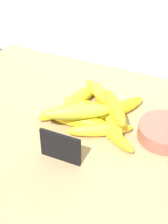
# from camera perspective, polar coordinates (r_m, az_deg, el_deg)

# --- Properties ---
(counter_top) EXTENTS (1.10, 0.76, 0.03)m
(counter_top) POSITION_cam_1_polar(r_m,az_deg,el_deg) (0.98, 2.78, -4.99)
(counter_top) COLOR #A38359
(counter_top) RESTS_ON ground
(chalkboard_sign) EXTENTS (0.11, 0.02, 0.08)m
(chalkboard_sign) POSITION_cam_1_polar(r_m,az_deg,el_deg) (0.89, -3.81, -5.84)
(chalkboard_sign) COLOR black
(chalkboard_sign) RESTS_ON counter_top
(fruit_bowl) EXTENTS (0.15, 0.15, 0.04)m
(fruit_bowl) POSITION_cam_1_polar(r_m,az_deg,el_deg) (0.98, 13.02, -3.15)
(fruit_bowl) COLOR #9F5848
(fruit_bowl) RESTS_ON counter_top
(banana_0) EXTENTS (0.19, 0.08, 0.03)m
(banana_0) POSITION_cam_1_polar(r_m,az_deg,el_deg) (1.05, 0.80, 0.50)
(banana_0) COLOR gold
(banana_0) RESTS_ON counter_top
(banana_1) EXTENTS (0.19, 0.06, 0.04)m
(banana_1) POSITION_cam_1_polar(r_m,az_deg,el_deg) (0.99, -0.55, -1.51)
(banana_1) COLOR yellow
(banana_1) RESTS_ON counter_top
(banana_2) EXTENTS (0.16, 0.18, 0.03)m
(banana_2) POSITION_cam_1_polar(r_m,az_deg,el_deg) (1.07, 3.24, 1.39)
(banana_2) COLOR yellow
(banana_2) RESTS_ON counter_top
(banana_3) EXTENTS (0.13, 0.16, 0.03)m
(banana_3) POSITION_cam_1_polar(r_m,az_deg,el_deg) (1.04, -3.05, 0.30)
(banana_3) COLOR yellow
(banana_3) RESTS_ON counter_top
(banana_4) EXTENTS (0.18, 0.12, 0.04)m
(banana_4) POSITION_cam_1_polar(r_m,az_deg,el_deg) (0.97, 2.60, -2.86)
(banana_4) COLOR yellow
(banana_4) RESTS_ON counter_top
(banana_5) EXTENTS (0.15, 0.20, 0.04)m
(banana_5) POSITION_cam_1_polar(r_m,az_deg,el_deg) (1.01, 4.37, -0.62)
(banana_5) COLOR yellow
(banana_5) RESTS_ON counter_top
(banana_6) EXTENTS (0.09, 0.19, 0.04)m
(banana_6) POSITION_cam_1_polar(r_m,az_deg,el_deg) (1.09, -0.43, 2.51)
(banana_6) COLOR yellow
(banana_6) RESTS_ON counter_top
(banana_7) EXTENTS (0.11, 0.17, 0.04)m
(banana_7) POSITION_cam_1_polar(r_m,az_deg,el_deg) (1.05, 6.13, 0.58)
(banana_7) COLOR yellow
(banana_7) RESTS_ON counter_top
(banana_8) EXTENTS (0.16, 0.05, 0.04)m
(banana_8) POSITION_cam_1_polar(r_m,az_deg,el_deg) (1.04, 2.73, 0.22)
(banana_8) COLOR yellow
(banana_8) RESTS_ON counter_top
(banana_9) EXTENTS (0.16, 0.12, 0.03)m
(banana_9) POSITION_cam_1_polar(r_m,az_deg,el_deg) (0.96, 4.69, -3.60)
(banana_9) COLOR yellow
(banana_9) RESTS_ON counter_top
(banana_10) EXTENTS (0.17, 0.14, 0.04)m
(banana_10) POSITION_cam_1_polar(r_m,az_deg,el_deg) (1.04, 2.95, 2.74)
(banana_10) COLOR yellow
(banana_10) RESTS_ON banana_2
(banana_11) EXTENTS (0.19, 0.14, 0.04)m
(banana_11) POSITION_cam_1_polar(r_m,az_deg,el_deg) (0.96, -1.12, 0.04)
(banana_11) COLOR gold
(banana_11) RESTS_ON banana_1
(banana_12) EXTENTS (0.13, 0.16, 0.04)m
(banana_12) POSITION_cam_1_polar(r_m,az_deg,el_deg) (0.98, 4.88, 0.84)
(banana_12) COLOR yellow
(banana_12) RESTS_ON banana_5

